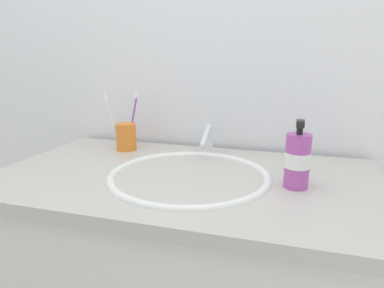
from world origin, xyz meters
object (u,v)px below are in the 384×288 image
(toothbrush_purple, at_px, (133,116))
(soap_dispenser, at_px, (297,160))
(faucet, at_px, (208,137))
(toothbrush_cup, at_px, (126,137))
(toothbrush_white, at_px, (112,119))

(toothbrush_purple, distance_m, soap_dispenser, 0.65)
(faucet, relative_size, toothbrush_cup, 1.49)
(faucet, relative_size, toothbrush_purple, 0.72)
(toothbrush_purple, bearing_deg, faucet, -5.45)
(faucet, bearing_deg, soap_dispenser, -37.23)
(faucet, relative_size, toothbrush_white, 0.72)
(toothbrush_white, xyz_separation_m, soap_dispenser, (0.65, -0.19, -0.05))
(toothbrush_purple, relative_size, soap_dispenser, 1.13)
(faucet, xyz_separation_m, toothbrush_purple, (-0.30, 0.03, 0.05))
(toothbrush_cup, relative_size, soap_dispenser, 0.54)
(faucet, xyz_separation_m, toothbrush_cup, (-0.31, -0.01, -0.02))
(toothbrush_cup, relative_size, toothbrush_purple, 0.48)
(faucet, height_order, toothbrush_cup, faucet)
(toothbrush_cup, relative_size, toothbrush_white, 0.48)
(toothbrush_white, bearing_deg, toothbrush_cup, 35.26)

